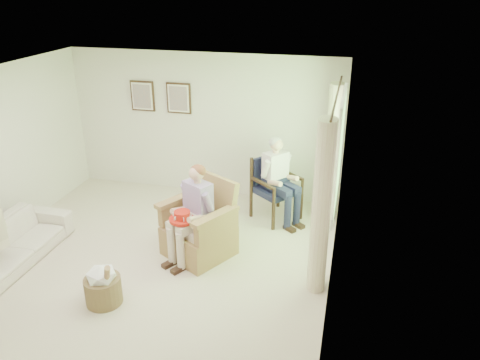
# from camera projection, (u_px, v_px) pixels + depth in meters

# --- Properties ---
(floor) EXTENTS (5.50, 5.50, 0.00)m
(floor) POSITION_uv_depth(u_px,v_px,m) (146.00, 271.00, 6.53)
(floor) COLOR beige
(floor) RESTS_ON ground
(back_wall) EXTENTS (5.00, 0.04, 2.60)m
(back_wall) POSITION_uv_depth(u_px,v_px,m) (204.00, 125.00, 8.45)
(back_wall) COLOR silver
(back_wall) RESTS_ON ground
(right_wall) EXTENTS (0.04, 5.50, 2.60)m
(right_wall) POSITION_uv_depth(u_px,v_px,m) (335.00, 208.00, 5.46)
(right_wall) COLOR silver
(right_wall) RESTS_ON ground
(ceiling) EXTENTS (5.00, 5.50, 0.02)m
(ceiling) POSITION_uv_depth(u_px,v_px,m) (128.00, 86.00, 5.49)
(ceiling) COLOR white
(ceiling) RESTS_ON back_wall
(window) EXTENTS (0.13, 2.50, 1.63)m
(window) POSITION_uv_depth(u_px,v_px,m) (339.00, 150.00, 6.42)
(window) COLOR #2D6B23
(window) RESTS_ON right_wall
(curtain_left) EXTENTS (0.34, 0.34, 2.30)m
(curtain_left) POSITION_uv_depth(u_px,v_px,m) (321.00, 209.00, 5.75)
(curtain_left) COLOR beige
(curtain_left) RESTS_ON ground
(curtain_right) EXTENTS (0.34, 0.34, 2.30)m
(curtain_right) POSITION_uv_depth(u_px,v_px,m) (332.00, 155.00, 7.49)
(curtain_right) COLOR beige
(curtain_right) RESTS_ON ground
(framed_print_left) EXTENTS (0.45, 0.05, 0.55)m
(framed_print_left) POSITION_uv_depth(u_px,v_px,m) (142.00, 96.00, 8.48)
(framed_print_left) COLOR #382114
(framed_print_left) RESTS_ON back_wall
(framed_print_right) EXTENTS (0.45, 0.05, 0.55)m
(framed_print_right) POSITION_uv_depth(u_px,v_px,m) (179.00, 98.00, 8.33)
(framed_print_right) COLOR #382114
(framed_print_right) RESTS_ON back_wall
(wicker_armchair) EXTENTS (0.89, 0.88, 1.13)m
(wicker_armchair) POSITION_uv_depth(u_px,v_px,m) (199.00, 231.00, 6.83)
(wicker_armchair) COLOR #A27C4C
(wicker_armchair) RESTS_ON ground
(wood_armchair) EXTENTS (0.67, 0.63, 1.04)m
(wood_armchair) POSITION_uv_depth(u_px,v_px,m) (278.00, 185.00, 7.84)
(wood_armchair) COLOR black
(wood_armchair) RESTS_ON ground
(sofa) EXTENTS (1.94, 0.76, 0.57)m
(sofa) POSITION_uv_depth(u_px,v_px,m) (11.00, 244.00, 6.64)
(sofa) COLOR white
(sofa) RESTS_ON ground
(person_wicker) EXTENTS (0.40, 0.62, 1.40)m
(person_wicker) POSITION_uv_depth(u_px,v_px,m) (195.00, 207.00, 6.51)
(person_wicker) COLOR beige
(person_wicker) RESTS_ON ground
(person_dark) EXTENTS (0.40, 0.63, 1.40)m
(person_dark) POSITION_uv_depth(u_px,v_px,m) (276.00, 174.00, 7.58)
(person_dark) COLOR #1C1E3D
(person_dark) RESTS_ON ground
(red_hat) EXTENTS (0.37, 0.37, 0.14)m
(red_hat) POSITION_uv_depth(u_px,v_px,m) (182.00, 217.00, 6.42)
(red_hat) COLOR red
(red_hat) RESTS_ON person_wicker
(hatbox) EXTENTS (0.59, 0.59, 0.67)m
(hatbox) POSITION_uv_depth(u_px,v_px,m) (103.00, 285.00, 5.81)
(hatbox) COLOR #9F8556
(hatbox) RESTS_ON ground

